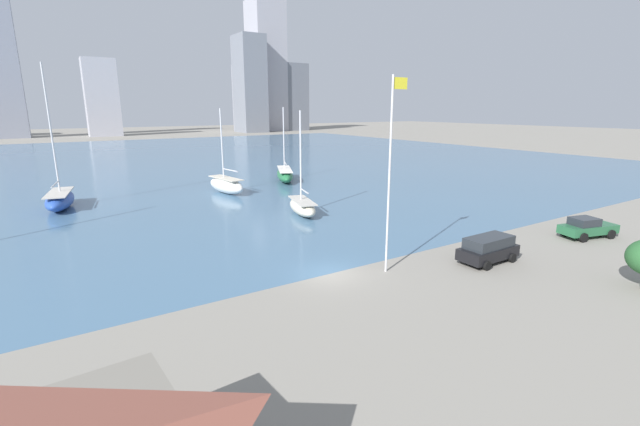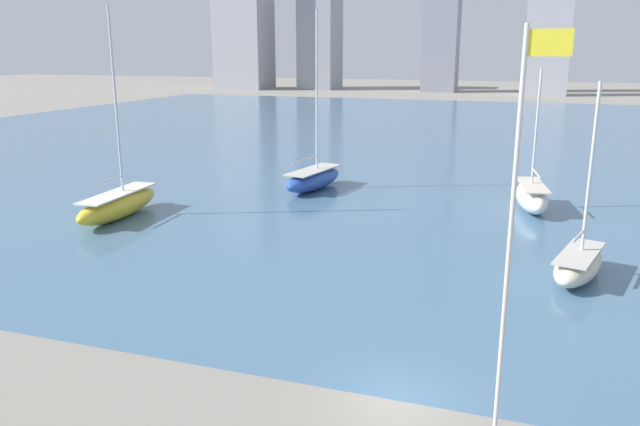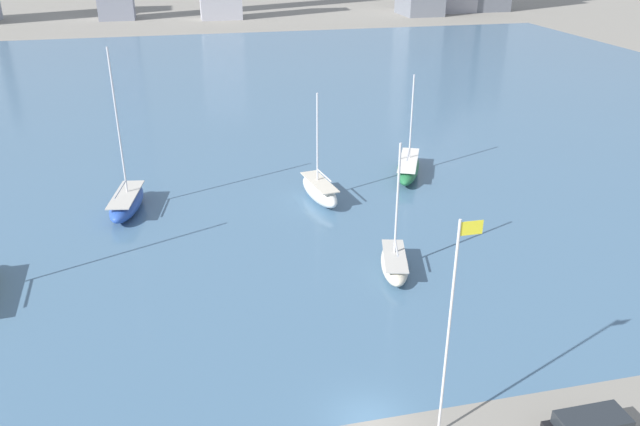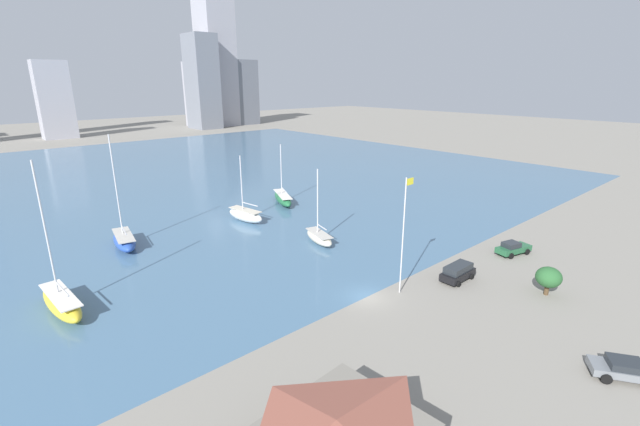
# 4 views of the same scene
# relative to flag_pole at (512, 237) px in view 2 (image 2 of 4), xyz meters

# --- Properties ---
(ground_plane) EXTENTS (500.00, 500.00, 0.00)m
(ground_plane) POSITION_rel_flag_pole_xyz_m (-3.47, 1.64, -6.84)
(ground_plane) COLOR gray
(harbor_water) EXTENTS (180.00, 140.00, 0.00)m
(harbor_water) POSITION_rel_flag_pole_xyz_m (-3.47, 71.64, -6.83)
(harbor_water) COLOR #476B89
(harbor_water) RESTS_ON ground_plane
(flag_pole) EXTENTS (1.24, 0.14, 12.68)m
(flag_pole) POSITION_rel_flag_pole_xyz_m (0.00, 0.00, 0.00)
(flag_pole) COLOR silver
(flag_pole) RESTS_ON ground_plane
(distant_city_skyline) EXTENTS (191.30, 25.64, 69.07)m
(distant_city_skyline) POSITION_rel_flag_pole_xyz_m (10.17, 172.08, 17.55)
(distant_city_skyline) COLOR #9E9EA8
(distant_city_skyline) RESTS_ON ground_plane
(sailboat_cream) EXTENTS (3.69, 6.84, 10.49)m
(sailboat_cream) POSITION_rel_flag_pole_xyz_m (3.25, 16.81, -5.98)
(sailboat_cream) COLOR beige
(sailboat_cream) RESTS_ON harbor_water
(sailboat_white) EXTENTS (3.27, 7.73, 10.69)m
(sailboat_white) POSITION_rel_flag_pole_xyz_m (0.68, 31.90, -5.75)
(sailboat_white) COLOR white
(sailboat_white) RESTS_ON harbor_water
(sailboat_blue) EXTENTS (3.99, 8.71, 15.33)m
(sailboat_blue) POSITION_rel_flag_pole_xyz_m (-17.75, 33.40, -5.81)
(sailboat_blue) COLOR #284CA8
(sailboat_blue) RESTS_ON harbor_water
(sailboat_yellow) EXTENTS (2.89, 9.58, 15.09)m
(sailboat_yellow) POSITION_rel_flag_pole_xyz_m (-28.16, 19.63, -5.78)
(sailboat_yellow) COLOR yellow
(sailboat_yellow) RESTS_ON harbor_water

